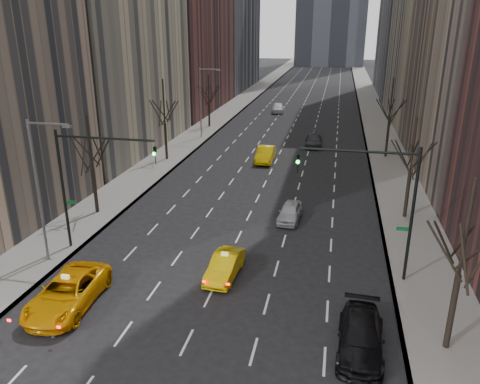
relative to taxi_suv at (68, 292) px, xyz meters
The scene contains 19 objects.
sidewalk_left 64.56m from the taxi_suv, 94.54° to the left, with size 4.50×320.00×0.15m, color slate.
sidewalk_right 67.22m from the taxi_suv, 73.23° to the left, with size 4.50×320.00×0.15m, color slate.
tree_lw_b 13.59m from the taxi_suv, 111.48° to the left, with size 3.36×3.50×7.82m.
tree_lw_c 28.95m from the taxi_suv, 99.73° to the left, with size 3.36×3.50×8.74m.
tree_lw_d 46.69m from the taxi_suv, 95.99° to the left, with size 3.36×3.50×7.36m.
tree_rw_a 19.38m from the taxi_suv, ahead, with size 3.36×3.50×8.28m.
tree_rw_b 25.34m from the taxi_suv, 40.51° to the left, with size 3.36×3.50×7.82m.
tree_rw_c 39.46m from the taxi_suv, 60.88° to the left, with size 3.36×3.50×8.74m.
traffic_mast_left 8.11m from the taxi_suv, 107.22° to the left, with size 6.69×0.39×8.00m.
traffic_mast_right 18.05m from the taxi_suv, 21.35° to the left, with size 6.69×0.39×8.00m.
streetlight_near 7.45m from the taxi_suv, 130.35° to the left, with size 2.83×0.22×9.00m.
streetlight_far 39.82m from the taxi_suv, 95.37° to the left, with size 2.83×0.22×9.00m.
taxi_suv is the anchor object (origin of this frame).
taxi_sedan 8.87m from the taxi_suv, 32.52° to the left, with size 1.48×4.24×1.40m, color #EDBF04.
silver_sedan_ahead 17.54m from the taxi_suv, 53.68° to the left, with size 1.60×3.97×1.35m, color #ABAFB4.
parked_suv_black 15.21m from the taxi_suv, ahead, with size 2.07×5.10×1.48m, color black.
far_taxi 30.62m from the taxi_suv, 78.67° to the left, with size 1.73×4.97×1.64m, color yellow.
far_suv_grey 39.52m from the taxi_suv, 74.10° to the left, with size 2.02×4.97×1.44m, color #2C2D31.
far_car_white 60.62m from the taxi_suv, 86.75° to the left, with size 1.90×4.73×1.61m, color white.
Camera 1 is at (6.28, -13.65, 14.32)m, focal length 35.00 mm.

